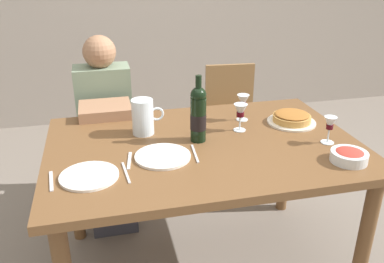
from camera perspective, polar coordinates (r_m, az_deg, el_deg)
dining_table at (r=2.01m, az=1.66°, el=-4.04°), size 1.50×1.00×0.76m
wine_bottle at (r=1.94m, az=0.89°, el=2.46°), size 0.08×0.08×0.33m
water_pitcher at (r=2.06m, az=-6.90°, el=1.79°), size 0.16×0.11×0.18m
baked_tart at (r=2.26m, az=13.86°, el=1.83°), size 0.26×0.26×0.06m
salad_bowl at (r=1.92m, az=21.25°, el=-3.19°), size 0.16×0.16×0.06m
wine_glass_left_diner at (r=2.22m, az=7.19°, el=4.14°), size 0.07×0.07×0.15m
wine_glass_right_diner at (r=2.04m, az=18.83°, el=0.91°), size 0.06×0.06×0.14m
wine_glass_centre at (r=2.08m, az=6.83°, el=2.76°), size 0.07×0.07×0.14m
dinner_plate_left_setting at (r=1.83m, az=-4.15°, el=-3.50°), size 0.25×0.25×0.01m
dinner_plate_right_setting at (r=1.73m, az=-14.27°, el=-6.09°), size 0.24×0.24×0.01m
fork_left_setting at (r=1.82m, az=-8.81°, el=-4.07°), size 0.04×0.16×0.00m
knife_left_setting at (r=1.86m, az=0.42°, el=-3.12°), size 0.02×0.18×0.00m
knife_right_setting at (r=1.73m, az=-9.28°, el=-5.72°), size 0.02×0.18×0.00m
spoon_right_setting at (r=1.74m, az=-19.20°, el=-6.61°), size 0.03×0.16×0.00m
chair_left at (r=2.83m, az=-11.96°, el=0.26°), size 0.40×0.40×0.87m
diner_left at (r=2.57m, az=-11.95°, el=0.65°), size 0.34×0.50×1.16m
chair_right at (r=2.99m, az=5.64°, el=1.92°), size 0.43×0.43×0.87m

